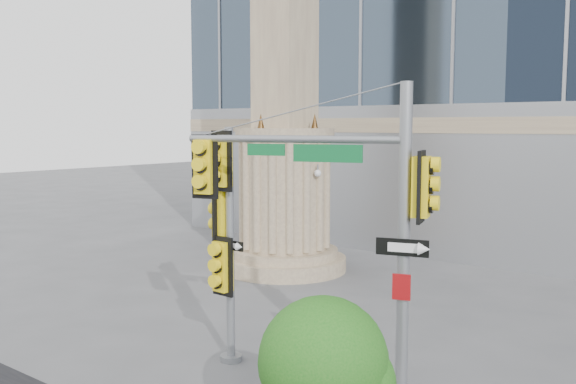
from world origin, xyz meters
The scene contains 4 objects.
monument centered at (-6.00, 9.00, 5.52)m, with size 4.40×4.40×16.60m.
main_signal_pole centered at (1.94, 0.73, 3.68)m, with size 4.47×1.75×5.94m.
secondary_signal_pole centered at (-1.42, 1.14, 3.04)m, with size 0.88×0.67×5.17m.
street_tree centered at (3.30, -1.79, 1.89)m, with size 1.85×1.80×2.88m.
Camera 1 is at (8.16, -8.78, 5.20)m, focal length 40.00 mm.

